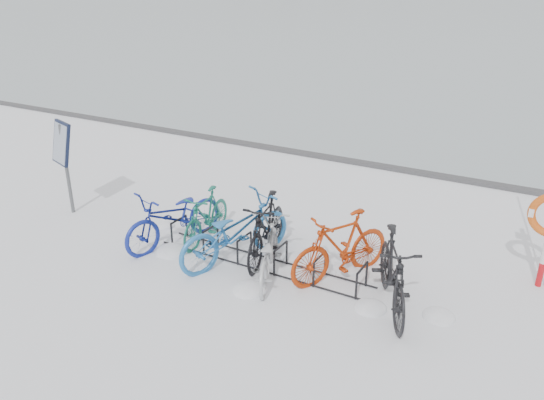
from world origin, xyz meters
The scene contains 12 objects.
ground centered at (0.00, 0.00, 0.00)m, with size 900.00×900.00×0.00m, color white.
quay_edge centered at (0.00, 5.90, 0.05)m, with size 400.00×0.25×0.10m, color #3F3F42.
bike_rack centered at (0.00, 0.00, 0.18)m, with size 4.00×0.48×0.46m.
info_board centered at (-4.61, -0.09, 1.41)m, with size 0.69×0.43×1.95m.
bike_0 centered at (-1.81, -0.08, 0.55)m, with size 0.73×2.11×1.11m, color navy.
bike_1 centered at (-1.42, 0.34, 0.50)m, with size 0.47×1.66×1.00m, color #196A58.
bike_2 centered at (-0.48, -0.08, 0.59)m, with size 0.79×2.26×1.18m, color #266BAF.
bike_3 centered at (-0.09, 0.29, 0.58)m, with size 0.54×1.92×1.15m, color black.
bike_4 centered at (0.27, -0.28, 0.48)m, with size 0.63×1.82×0.96m, color #A8ACB0.
bike_5 centered at (1.31, 0.29, 0.58)m, with size 0.55×1.94×1.17m, color #A52E0A.
bike_6 centered at (2.31, -0.13, 0.60)m, with size 0.57×2.01×1.21m, color black.
snow_drifts centered at (0.29, -0.12, 0.00)m, with size 5.88×1.92×0.21m.
Camera 1 is at (4.12, -6.88, 4.53)m, focal length 35.00 mm.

